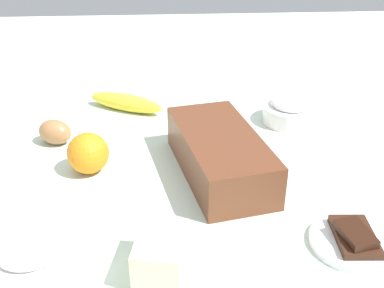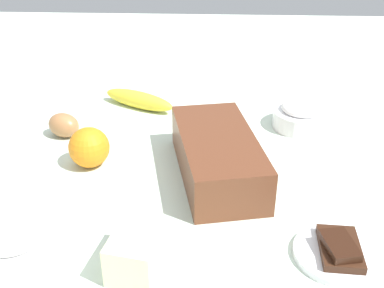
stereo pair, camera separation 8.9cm
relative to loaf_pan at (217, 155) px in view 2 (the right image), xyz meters
The scene contains 9 objects.
ground_plane 0.08m from the loaf_pan, 131.06° to the right, with size 2.40×2.40×0.02m, color silver.
loaf_pan is the anchor object (origin of this frame).
flour_bowl 0.37m from the loaf_pan, 49.35° to the right, with size 0.13×0.13×0.06m.
sugar_bowl 0.28m from the loaf_pan, 138.27° to the left, with size 0.12×0.12×0.06m.
banana 0.35m from the loaf_pan, 147.33° to the right, with size 0.19×0.04×0.04m, color yellow.
orange_fruit 0.24m from the loaf_pan, 95.27° to the right, with size 0.08×0.08×0.08m, color orange.
butter_block 0.27m from the loaf_pan, 23.56° to the right, with size 0.09×0.06×0.06m, color #F4EDB2.
egg_near_butter 0.35m from the loaf_pan, 113.05° to the right, with size 0.05×0.05×0.07m, color #A67044.
chocolate_plate 0.28m from the loaf_pan, 39.31° to the left, with size 0.13×0.13×0.03m.
Camera 2 is at (0.78, 0.04, 0.47)m, focal length 44.15 mm.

